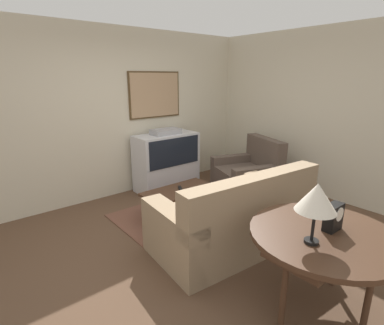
{
  "coord_description": "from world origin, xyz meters",
  "views": [
    {
      "loc": [
        -2.08,
        -2.43,
        1.95
      ],
      "look_at": [
        0.55,
        0.77,
        0.75
      ],
      "focal_mm": 28.0,
      "sensor_mm": 36.0,
      "label": 1
    }
  ],
  "objects": [
    {
      "name": "tv",
      "position": [
        0.79,
        1.77,
        0.51
      ],
      "size": [
        1.11,
        0.51,
        1.08
      ],
      "color": "silver",
      "rests_on": "ground_plane"
    },
    {
      "name": "armchair",
      "position": [
        1.81,
        0.77,
        0.29
      ],
      "size": [
        1.18,
        1.2,
        0.93
      ],
      "rotation": [
        0.0,
        0.0,
        -1.9
      ],
      "color": "brown",
      "rests_on": "ground_plane"
    },
    {
      "name": "wall_right",
      "position": [
        2.63,
        0.0,
        1.35
      ],
      "size": [
        0.06,
        12.0,
        2.7
      ],
      "color": "beige",
      "rests_on": "ground_plane"
    },
    {
      "name": "console_table",
      "position": [
        0.13,
        -1.44,
        0.67
      ],
      "size": [
        1.19,
        1.19,
        0.73
      ],
      "color": "#472D1E",
      "rests_on": "ground_plane"
    },
    {
      "name": "remote",
      "position": [
        0.34,
        0.79,
        0.4
      ],
      "size": [
        0.12,
        0.16,
        0.02
      ],
      "color": "black",
      "rests_on": "coffee_table"
    },
    {
      "name": "wall_back",
      "position": [
        0.01,
        2.13,
        1.35
      ],
      "size": [
        12.0,
        0.1,
        2.7
      ],
      "color": "beige",
      "rests_on": "ground_plane"
    },
    {
      "name": "couch",
      "position": [
        0.3,
        -0.29,
        0.33
      ],
      "size": [
        1.89,
        1.13,
        0.96
      ],
      "rotation": [
        0.0,
        0.0,
        3.05
      ],
      "color": "#9E8466",
      "rests_on": "ground_plane"
    },
    {
      "name": "coffee_table",
      "position": [
        0.3,
        0.76,
        0.35
      ],
      "size": [
        1.04,
        0.51,
        0.39
      ],
      "color": "#472D1E",
      "rests_on": "ground_plane"
    },
    {
      "name": "area_rug",
      "position": [
        0.43,
        0.71,
        0.01
      ],
      "size": [
        1.96,
        1.43,
        0.01
      ],
      "color": "brown",
      "rests_on": "ground_plane"
    },
    {
      "name": "ground_plane",
      "position": [
        0.0,
        0.0,
        0.0
      ],
      "size": [
        12.0,
        12.0,
        0.0
      ],
      "primitive_type": "plane",
      "color": "brown"
    },
    {
      "name": "table_lamp",
      "position": [
        -0.1,
        -1.45,
        1.1
      ],
      "size": [
        0.3,
        0.3,
        0.48
      ],
      "color": "black",
      "rests_on": "console_table"
    },
    {
      "name": "mantel_clock",
      "position": [
        0.22,
        -1.45,
        0.85
      ],
      "size": [
        0.17,
        0.1,
        0.23
      ],
      "color": "black",
      "rests_on": "console_table"
    }
  ]
}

